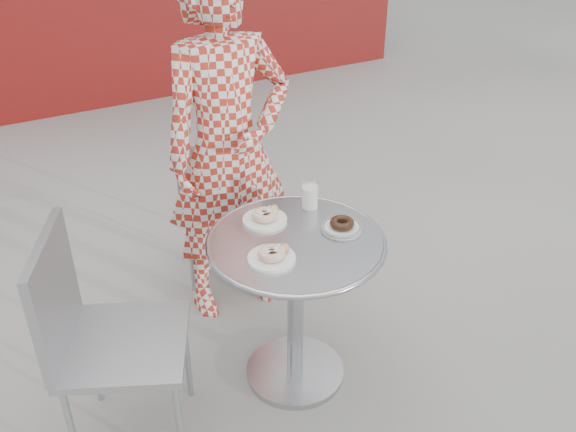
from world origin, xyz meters
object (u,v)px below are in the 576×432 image
chair_left (128,381)px  plate_near (272,255)px  plate_checker (342,226)px  seated_person (228,150)px  plate_far (265,217)px  milk_cup (310,196)px  chair_far (223,231)px  bistro_table (296,276)px

chair_left → plate_near: 0.76m
plate_checker → seated_person: bearing=108.2°
plate_far → plate_near: bearing=-110.6°
milk_cup → plate_checker: bearing=-81.9°
chair_far → plate_near: size_ratio=4.64×
chair_far → plate_far: bearing=105.8°
chair_far → plate_far: (-0.08, -0.69, 0.49)m
plate_near → milk_cup: (0.32, 0.27, 0.04)m
plate_far → chair_far: bearing=83.7°
bistro_table → plate_far: bearing=103.4°
bistro_table → milk_cup: milk_cup is taller
chair_left → plate_far: bearing=-51.8°
plate_near → milk_cup: milk_cup is taller
chair_far → chair_left: bearing=70.6°
plate_far → milk_cup: (0.22, 0.01, 0.04)m
chair_left → plate_checker: 1.05m
plate_far → plate_checker: plate_far is taller
chair_left → plate_far: size_ratio=5.17×
bistro_table → seated_person: (-0.01, 0.64, 0.31)m
chair_left → plate_near: bearing=-74.4°
plate_far → milk_cup: bearing=2.4°
bistro_table → plate_checker: plate_checker is taller
bistro_table → milk_cup: 0.35m
chair_far → milk_cup: bearing=123.8°
bistro_table → milk_cup: (0.17, 0.20, 0.24)m
plate_far → plate_near: 0.28m
bistro_table → plate_checker: size_ratio=4.24×
bistro_table → plate_checker: 0.28m
seated_person → plate_near: (-0.13, -0.72, -0.11)m
plate_far → plate_near: (-0.10, -0.26, -0.00)m
plate_far → plate_checker: (0.25, -0.20, -0.01)m
chair_far → chair_left: 1.16m
milk_cup → chair_far: bearing=101.8°
chair_far → milk_cup: size_ratio=7.17×
plate_checker → milk_cup: bearing=98.1°
plate_near → milk_cup: size_ratio=1.55×
chair_far → plate_near: bearing=101.7°
bistro_table → plate_checker: (0.20, -0.02, 0.19)m
plate_far → plate_checker: size_ratio=1.07×
seated_person → plate_near: 0.74m
plate_near → plate_far: bearing=69.4°
bistro_table → plate_far: plate_far is taller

